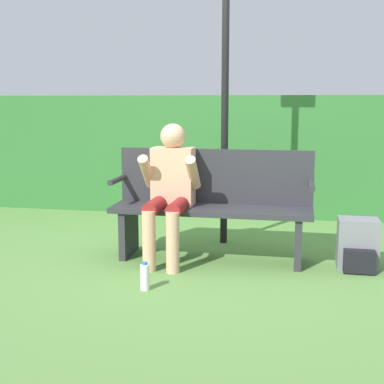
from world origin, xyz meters
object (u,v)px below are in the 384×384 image
object	(u,v)px
backpack	(358,245)
parked_car	(65,128)
park_bench	(212,204)
person_seated	(170,185)
water_bottle	(145,277)
signpost	(225,75)

from	to	relation	value
backpack	parked_car	distance (m)	11.98
park_bench	person_seated	distance (m)	0.42
parked_car	water_bottle	bearing A→B (deg)	-71.08
park_bench	backpack	bearing A→B (deg)	-3.25
backpack	parked_car	world-z (taller)	parked_car
park_bench	person_seated	size ratio (longest dim) A/B	1.46
signpost	water_bottle	bearing A→B (deg)	-104.93
park_bench	backpack	world-z (taller)	park_bench
person_seated	parked_car	bearing A→B (deg)	119.05
signpost	parked_car	world-z (taller)	signpost
backpack	water_bottle	xyz separation A→B (m)	(-1.61, -0.85, -0.10)
person_seated	park_bench	bearing A→B (deg)	22.13
park_bench	parked_car	xyz separation A→B (m)	(-5.78, 9.63, 0.14)
backpack	parked_car	xyz separation A→B (m)	(-7.03, 9.70, 0.43)
park_bench	signpost	size ratio (longest dim) A/B	0.60
water_bottle	signpost	world-z (taller)	signpost
backpack	water_bottle	distance (m)	1.82
parked_car	signpost	bearing A→B (deg)	-65.71
person_seated	backpack	distance (m)	1.67
person_seated	backpack	size ratio (longest dim) A/B	2.85
water_bottle	signpost	distance (m)	2.15
park_bench	person_seated	xyz separation A→B (m)	(-0.35, -0.14, 0.18)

